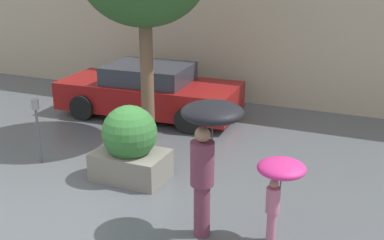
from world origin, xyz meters
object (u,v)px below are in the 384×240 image
Objects in this scene: person_adult at (208,138)px; parked_car_near at (149,91)px; parking_meter at (36,117)px; person_child at (280,177)px; planter_box at (130,145)px.

parked_car_near is at bearing 74.41° from person_adult.
person_adult reaches higher than parking_meter.
parking_meter is at bearing 165.79° from person_child.
person_child is 0.97× the size of parking_meter.
planter_box reaches higher than parked_car_near.
person_adult is at bearing -174.39° from person_child.
planter_box is at bearing -160.38° from parked_car_near.
person_child is 4.99m from parking_meter.
planter_box is 2.01m from parking_meter.
parked_car_near is at bearing 112.66° from planter_box.
parked_car_near is at bearing 80.68° from parking_meter.
parking_meter is at bearing 167.64° from parked_car_near.
person_adult reaches higher than planter_box.
planter_box is at bearing 157.49° from person_child.
parked_car_near is (-3.36, 4.56, -0.88)m from person_adult.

